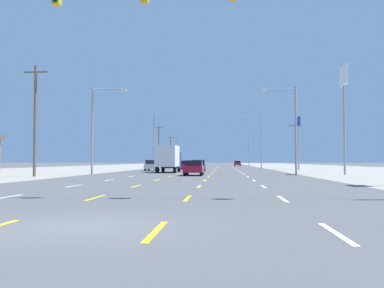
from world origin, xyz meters
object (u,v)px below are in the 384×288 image
Objects in this scene: streetlight_right_row_0 at (292,124)px; streetlight_left_row_1 at (157,136)px; sedan_center_turn_nearest at (194,168)px; hatchback_far_left_midfar at (152,165)px; pole_sign_right_row_2 at (298,130)px; pole_sign_right_row_1 at (344,91)px; streetlight_right_row_2 at (247,146)px; streetlight_left_row_2 at (177,146)px; box_truck_inner_left_near at (168,157)px; hatchback_center_turn_mid at (199,166)px; sedan_far_right_farthest at (237,163)px; streetlight_right_row_1 at (260,137)px; sedan_inner_left_far at (186,165)px; sedan_far_left_farther at (181,164)px; streetlight_left_row_0 at (96,124)px.

streetlight_left_row_1 reaches higher than streetlight_right_row_0.
sedan_center_turn_nearest is 1.15× the size of hatchback_far_left_midfar.
pole_sign_right_row_1 is at bearing -88.33° from pole_sign_right_row_2.
streetlight_left_row_2 is at bearing 180.00° from streetlight_right_row_2.
streetlight_right_row_0 is 0.88× the size of streetlight_left_row_2.
box_truck_inner_left_near is 1.85× the size of hatchback_center_turn_mid.
pole_sign_right_row_1 is 1.06× the size of streetlight_left_row_1.
streetlight_left_row_1 is (-5.99, 28.98, 4.39)m from box_truck_inner_left_near.
streetlight_right_row_0 is at bearing -35.82° from box_truck_inner_left_near.
sedan_center_turn_nearest and sedan_far_right_farthest have the same top height.
streetlight_right_row_1 is (-5.71, 35.87, -2.88)m from pole_sign_right_row_1.
sedan_inner_left_far is 30.30m from sedan_far_left_farther.
pole_sign_right_row_1 reaches higher than streetlight_left_row_2.
streetlight_left_row_2 reaches higher than hatchback_center_turn_mid.
sedan_far_left_farther is (-7.38, 60.86, 0.00)m from sedan_center_turn_nearest.
box_truck_inner_left_near is 67.71m from sedan_far_right_farthest.
streetlight_right_row_0 is 38.68m from streetlight_right_row_1.
streetlight_right_row_0 is at bearing -63.34° from streetlight_left_row_1.
hatchback_far_left_midfar is 25.11m from streetlight_right_row_0.
sedan_far_right_farthest is 41.70m from streetlight_left_row_1.
streetlight_right_row_1 is at bearing 63.08° from streetlight_left_row_0.
sedan_inner_left_far is 30.88m from streetlight_left_row_0.
sedan_center_turn_nearest is 79.02m from streetlight_right_row_2.
streetlight_right_row_2 is (9.47, 78.30, 4.83)m from sedan_center_turn_nearest.
sedan_far_left_farther is at bearing 111.68° from pole_sign_right_row_1.
streetlight_right_row_1 is at bearing -89.78° from streetlight_right_row_2.
streetlight_left_row_2 reaches higher than sedan_inner_left_far.
sedan_far_right_farthest is at bearing 77.71° from streetlight_left_row_0.
streetlight_right_row_2 is at bearing 45.99° from sedan_far_left_farther.
streetlight_left_row_2 is (-24.67, 51.33, -0.65)m from pole_sign_right_row_2.
pole_sign_right_row_1 is 1.11× the size of streetlight_right_row_1.
sedan_far_left_farther is 62.41m from streetlight_right_row_0.
streetlight_right_row_2 is (16.84, 17.44, 4.83)m from sedan_far_left_farther.
streetlight_left_row_1 is (0.17, 38.67, 1.07)m from streetlight_left_row_0.
streetlight_left_row_0 is 77.35m from streetlight_left_row_2.
box_truck_inner_left_near reaches higher than hatchback_center_turn_mid.
pole_sign_right_row_2 is 27.58m from streetlight_left_row_1.
streetlight_right_row_2 is (-5.86, 74.54, -3.11)m from pole_sign_right_row_1.
streetlight_right_row_0 reaches higher than hatchback_far_left_midfar.
streetlight_left_row_1 is at bearing -89.76° from streetlight_left_row_2.
hatchback_center_turn_mid is at bearing -68.05° from streetlight_left_row_1.
box_truck_inner_left_near is 0.81× the size of streetlight_left_row_0.
hatchback_far_left_midfar is 0.38× the size of streetlight_right_row_1.
sedan_far_right_farthest is at bearing 66.45° from streetlight_left_row_1.
box_truck_inner_left_near is at bearing -86.00° from sedan_far_left_farther.
sedan_far_left_farther is (-3.51, 50.22, -1.08)m from box_truck_inner_left_near.
sedan_far_right_farthest is at bearing 81.05° from box_truck_inner_left_near.
streetlight_right_row_2 reaches higher than sedan_center_turn_nearest.
streetlight_left_row_2 is (-6.15, 67.66, 3.79)m from box_truck_inner_left_near.
sedan_inner_left_far is 0.54× the size of pole_sign_right_row_2.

